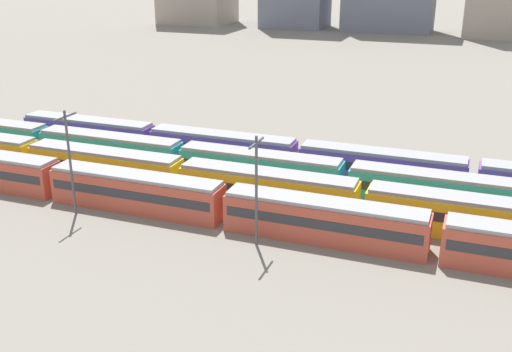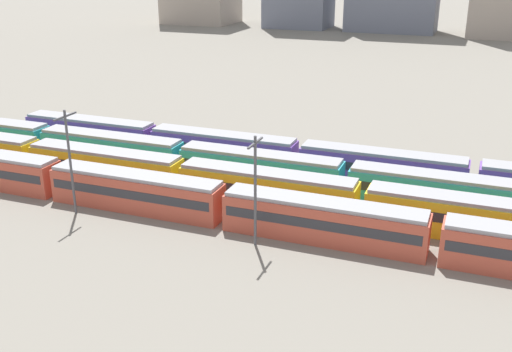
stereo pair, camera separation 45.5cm
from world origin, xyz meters
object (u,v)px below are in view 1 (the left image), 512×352
object	(u,v)px
train_track_2	(260,169)
catenary_pole_0	(70,158)
train_track_0	(324,220)
train_track_3	(298,157)
train_track_1	(267,189)
catenary_pole_2	(256,186)

from	to	relation	value
train_track_2	catenary_pole_0	size ratio (longest dim) A/B	9.08
train_track_0	train_track_3	world-z (taller)	same
train_track_3	train_track_1	bearing A→B (deg)	-90.16
train_track_1	catenary_pole_0	distance (m)	19.10
train_track_0	catenary_pole_2	xyz separation A→B (m)	(-5.21, -3.00, 3.58)
train_track_3	catenary_pole_0	distance (m)	25.39
train_track_3	train_track_0	bearing A→B (deg)	-65.55
train_track_0	train_track_3	size ratio (longest dim) A/B	1.25
train_track_0	catenary_pole_2	bearing A→B (deg)	-150.07
train_track_0	train_track_1	distance (m)	8.82
train_track_2	train_track_1	bearing A→B (deg)	-62.38
train_track_3	catenary_pole_2	distance (m)	19.04
catenary_pole_0	train_track_1	bearing A→B (deg)	25.97
train_track_3	catenary_pole_2	world-z (taller)	catenary_pole_2
train_track_2	catenary_pole_2	world-z (taller)	catenary_pole_2
train_track_1	train_track_2	distance (m)	5.87
catenary_pole_0	train_track_2	bearing A→B (deg)	43.52
train_track_0	catenary_pole_0	size ratio (longest dim) A/B	9.08
train_track_0	catenary_pole_0	distance (m)	24.44
train_track_1	catenary_pole_0	xyz separation A→B (m)	(-16.83, -8.20, 3.80)
catenary_pole_2	train_track_3	bearing A→B (deg)	95.77
catenary_pole_0	catenary_pole_2	distance (m)	18.74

